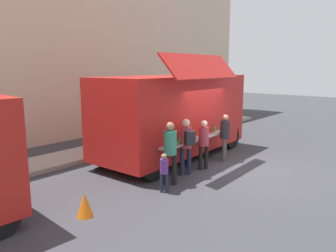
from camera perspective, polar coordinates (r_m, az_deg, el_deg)
name	(u,v)px	position (r m, az deg, el deg)	size (l,w,h in m)	color
ground_plane	(233,168)	(10.94, 11.29, -7.18)	(60.00, 60.00, 0.00)	#38383D
curb_strip	(35,166)	(11.56, -22.30, -6.43)	(28.00, 1.60, 0.15)	#9E998E
building_behind	(0,11)	(15.24, -27.39, 17.42)	(32.00, 2.40, 10.87)	beige
food_truck_main	(174,113)	(11.71, 1.13, 2.23)	(6.34, 3.30, 3.65)	red
traffic_cone_orange	(85,205)	(7.54, -14.40, -13.21)	(0.36, 0.36, 0.55)	orange
trash_bin	(187,124)	(16.29, 3.32, 0.41)	(0.60, 0.60, 0.93)	#2C623A
customer_front_ordering	(204,140)	(10.42, 6.28, -2.50)	(0.32, 0.32, 1.59)	black
customer_mid_with_backpack	(186,141)	(9.78, 3.24, -2.68)	(0.47, 0.56, 1.72)	#1E243B
customer_rear_waiting	(170,148)	(8.96, 0.36, -3.82)	(0.36, 0.36, 1.78)	black
customer_extra_browsing	(225,133)	(11.49, 9.95, -1.27)	(0.33, 0.33, 1.64)	#504842
child_near_queue	(164,169)	(8.51, -0.69, -7.62)	(0.21, 0.21, 1.05)	#1F253A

